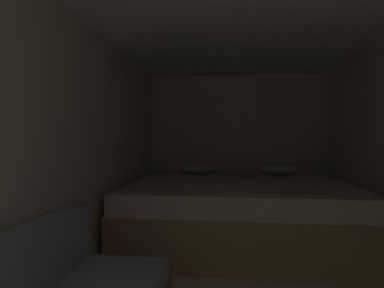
% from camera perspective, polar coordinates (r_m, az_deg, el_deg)
% --- Properties ---
extents(wall_back, '(2.71, 0.05, 2.15)m').
position_cam_1_polar(wall_back, '(4.82, 8.20, -0.50)').
color(wall_back, beige).
rests_on(wall_back, ground).
extents(wall_left, '(0.05, 5.09, 2.15)m').
position_cam_1_polar(wall_left, '(2.57, -21.66, -1.75)').
color(wall_left, beige).
rests_on(wall_left, ground).
extents(bed, '(2.49, 2.06, 0.85)m').
position_cam_1_polar(bed, '(3.82, 8.51, -11.81)').
color(bed, tan).
rests_on(bed, ground).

